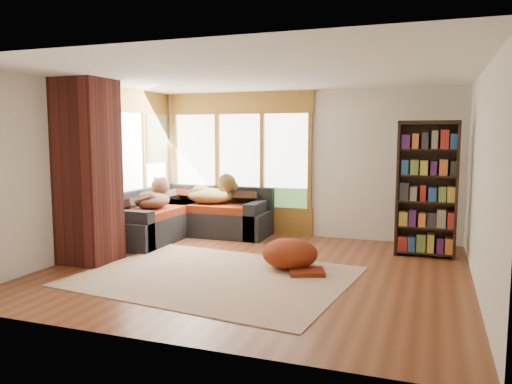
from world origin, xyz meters
The scene contains 17 objects.
floor centered at (0.00, 0.00, 0.00)m, with size 5.50×5.50×0.00m, color brown.
ceiling centered at (0.00, 0.00, 2.60)m, with size 5.50×5.50×0.00m, color white.
wall_back centered at (0.00, 2.50, 1.30)m, with size 5.50×0.04×2.60m, color silver.
wall_front centered at (0.00, -2.50, 1.30)m, with size 5.50×0.04×2.60m, color silver.
wall_left centered at (-2.75, 0.00, 1.30)m, with size 0.04×5.00×2.60m, color silver.
wall_right centered at (2.75, 0.00, 1.30)m, with size 0.04×5.00×2.60m, color silver.
windows_back centered at (-1.20, 2.47, 1.35)m, with size 2.82×0.10×1.90m.
windows_left centered at (-2.72, 1.20, 1.35)m, with size 0.10×2.62×1.90m.
roller_blind centered at (-2.69, 2.03, 1.75)m, with size 0.03×0.72×0.90m, color #738057.
brick_chimney centered at (-2.40, -0.35, 1.30)m, with size 0.70×0.70×2.60m, color #471914.
sectional_sofa centered at (-1.95, 1.70, 0.30)m, with size 2.20×2.20×0.80m.
area_rug centered at (-0.38, -0.46, 0.01)m, with size 3.35×2.56×0.01m, color beige.
bookshelf centered at (2.14, 1.60, 1.02)m, with size 0.87×0.29×2.03m.
pouf centered at (0.41, 0.27, 0.22)m, with size 0.76×0.76×0.41m, color maroon.
dog_tan centered at (-1.49, 1.98, 0.78)m, with size 0.95×0.68×0.48m.
dog_brindle centered at (-2.23, 1.15, 0.76)m, with size 0.54×0.85×0.45m.
throw_pillows centered at (-1.92, 1.85, 0.77)m, with size 1.98×1.68×0.45m.
Camera 1 is at (2.23, -6.19, 1.84)m, focal length 35.00 mm.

